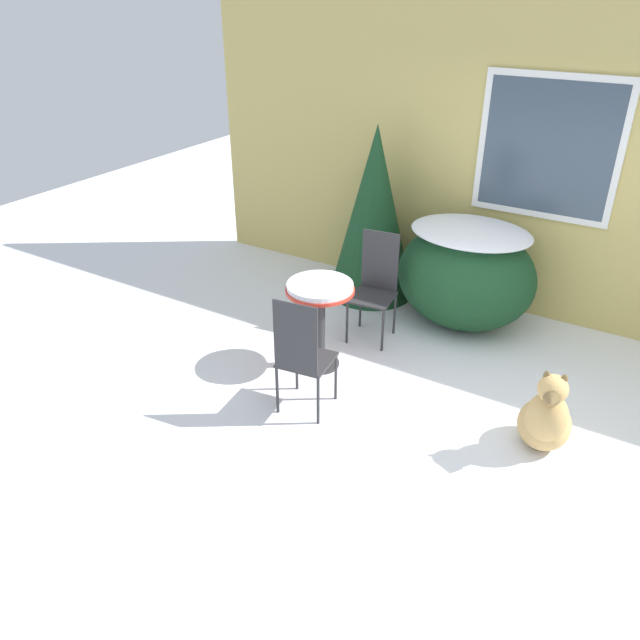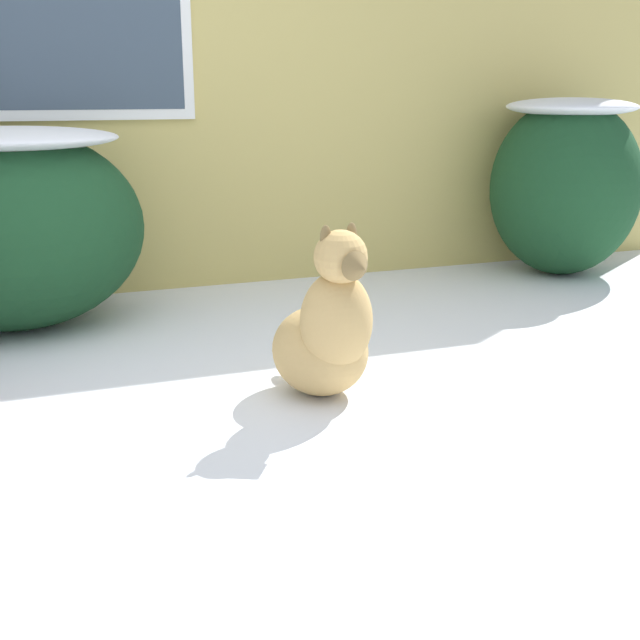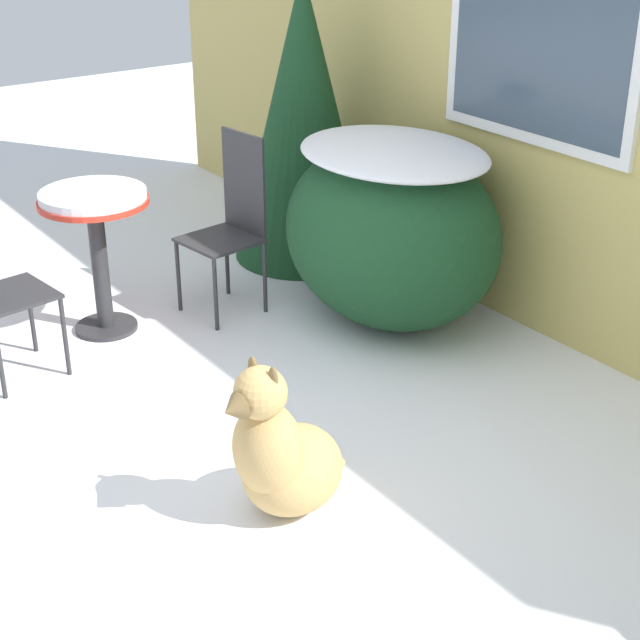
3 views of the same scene
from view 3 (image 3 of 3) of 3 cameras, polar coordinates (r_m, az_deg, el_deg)
ground_plane at (r=4.37m, az=-6.49°, el=-8.51°), size 16.00×16.00×0.00m
house_wall at (r=5.13m, az=15.05°, el=14.11°), size 8.00×0.10×2.95m
shrub_left at (r=5.45m, az=4.16°, el=5.37°), size 1.35×1.08×1.04m
evergreen_bush at (r=6.28m, az=-0.97°, el=11.63°), size 0.92×0.92×1.83m
patio_table at (r=5.42m, az=-12.93°, el=5.56°), size 0.59×0.59×0.81m
patio_chair_near_table at (r=5.62m, az=-5.20°, el=5.85°), size 0.44×0.44×1.03m
dog at (r=3.93m, az=-2.21°, el=-7.92°), size 0.45×0.65×0.73m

